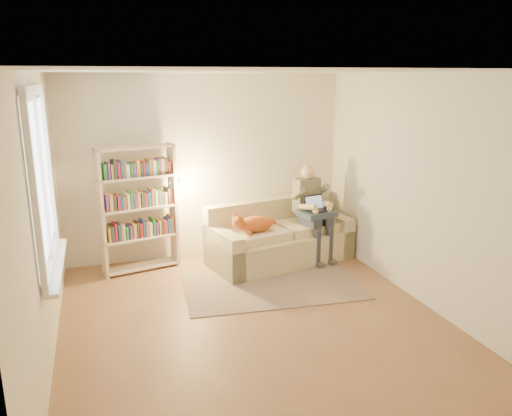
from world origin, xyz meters
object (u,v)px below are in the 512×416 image
object	(u,v)px
cat	(253,224)
laptop	(313,207)
bookshelf	(138,203)
sofa	(279,240)
person	(312,207)

from	to	relation	value
cat	laptop	size ratio (longest dim) A/B	2.03
bookshelf	laptop	bearing A→B (deg)	-22.18
sofa	person	world-z (taller)	person
bookshelf	sofa	bearing A→B (deg)	-19.63
sofa	laptop	distance (m)	0.68
sofa	laptop	world-z (taller)	laptop
cat	bookshelf	xyz separation A→B (m)	(-1.44, 0.48, 0.29)
cat	laptop	xyz separation A→B (m)	(0.89, 0.06, 0.14)
laptop	bookshelf	distance (m)	2.38
person	laptop	xyz separation A→B (m)	(-0.03, -0.11, 0.03)
sofa	cat	world-z (taller)	sofa
person	bookshelf	distance (m)	2.39
cat	bookshelf	bearing A→B (deg)	149.66
bookshelf	cat	bearing A→B (deg)	-30.34
person	cat	xyz separation A→B (m)	(-0.92, -0.17, -0.12)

